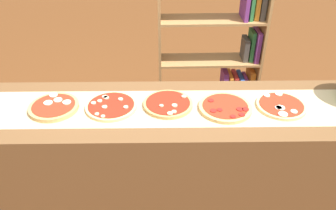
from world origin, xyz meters
The scene contains 8 objects.
counter centered at (0.00, 0.00, 0.45)m, with size 2.48×0.56×0.91m, color brown.
parchment_paper centered at (0.00, 0.00, 0.91)m, with size 2.28×0.34×0.00m, color tan.
pizza_mozzarella_0 centered at (-0.60, 0.00, 0.92)m, with size 0.26×0.26×0.03m.
pizza_mushroom_1 centered at (-0.30, 0.01, 0.92)m, with size 0.27×0.27×0.03m.
pizza_mushroom_2 centered at (0.00, 0.02, 0.92)m, with size 0.26×0.26×0.03m.
pizza_pepperoni_3 centered at (0.30, -0.02, 0.92)m, with size 0.28×0.28×0.03m.
pizza_mozzarella_4 centered at (0.60, 0.00, 0.92)m, with size 0.26×0.26×0.02m.
bookshelf centered at (0.47, 1.00, 0.60)m, with size 0.82×0.25×1.37m.
Camera 1 is at (-0.02, -1.50, 1.94)m, focal length 36.73 mm.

